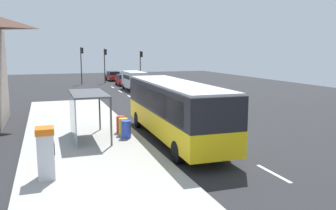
% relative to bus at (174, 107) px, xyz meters
% --- Properties ---
extents(ground_plane, '(56.00, 92.00, 0.04)m').
position_rel_bus_xyz_m(ground_plane, '(1.71, 13.75, -1.86)').
color(ground_plane, '#262628').
extents(sidewalk_platform, '(6.20, 30.00, 0.18)m').
position_rel_bus_xyz_m(sidewalk_platform, '(-4.69, 1.75, -1.75)').
color(sidewalk_platform, '#ADAAA3').
rests_on(sidewalk_platform, ground).
extents(lane_stripe_seg_0, '(0.16, 2.20, 0.01)m').
position_rel_bus_xyz_m(lane_stripe_seg_0, '(1.96, -6.25, -1.84)').
color(lane_stripe_seg_0, silver).
rests_on(lane_stripe_seg_0, ground).
extents(lane_stripe_seg_1, '(0.16, 2.20, 0.01)m').
position_rel_bus_xyz_m(lane_stripe_seg_1, '(1.96, -1.25, -1.84)').
color(lane_stripe_seg_1, silver).
rests_on(lane_stripe_seg_1, ground).
extents(lane_stripe_seg_2, '(0.16, 2.20, 0.01)m').
position_rel_bus_xyz_m(lane_stripe_seg_2, '(1.96, 3.75, -1.84)').
color(lane_stripe_seg_2, silver).
rests_on(lane_stripe_seg_2, ground).
extents(lane_stripe_seg_3, '(0.16, 2.20, 0.01)m').
position_rel_bus_xyz_m(lane_stripe_seg_3, '(1.96, 8.75, -1.84)').
color(lane_stripe_seg_3, silver).
rests_on(lane_stripe_seg_3, ground).
extents(lane_stripe_seg_4, '(0.16, 2.20, 0.01)m').
position_rel_bus_xyz_m(lane_stripe_seg_4, '(1.96, 13.75, -1.84)').
color(lane_stripe_seg_4, silver).
rests_on(lane_stripe_seg_4, ground).
extents(lane_stripe_seg_5, '(0.16, 2.20, 0.01)m').
position_rel_bus_xyz_m(lane_stripe_seg_5, '(1.96, 18.75, -1.84)').
color(lane_stripe_seg_5, silver).
rests_on(lane_stripe_seg_5, ground).
extents(lane_stripe_seg_6, '(0.16, 2.20, 0.01)m').
position_rel_bus_xyz_m(lane_stripe_seg_6, '(1.96, 23.75, -1.84)').
color(lane_stripe_seg_6, silver).
rests_on(lane_stripe_seg_6, ground).
extents(lane_stripe_seg_7, '(0.16, 2.20, 0.01)m').
position_rel_bus_xyz_m(lane_stripe_seg_7, '(1.96, 28.75, -1.84)').
color(lane_stripe_seg_7, silver).
rests_on(lane_stripe_seg_7, ground).
extents(bus, '(2.77, 11.07, 3.21)m').
position_rel_bus_xyz_m(bus, '(0.00, 0.00, 0.00)').
color(bus, yellow).
rests_on(bus, ground).
extents(white_van, '(2.10, 5.23, 2.30)m').
position_rel_bus_xyz_m(white_van, '(3.91, 24.60, -0.50)').
color(white_van, white).
rests_on(white_van, ground).
extents(sedan_near, '(1.95, 4.45, 1.52)m').
position_rel_bus_xyz_m(sedan_near, '(4.01, 31.22, -1.05)').
color(sedan_near, '#A51919').
rests_on(sedan_near, ground).
extents(sedan_far, '(2.04, 4.49, 1.52)m').
position_rel_bus_xyz_m(sedan_far, '(4.01, 39.08, -1.05)').
color(sedan_far, '#A51919').
rests_on(sedan_far, ground).
extents(ticket_machine, '(0.66, 0.76, 1.94)m').
position_rel_bus_xyz_m(ticket_machine, '(-6.64, -4.25, -0.67)').
color(ticket_machine, silver).
rests_on(ticket_machine, sidewalk_platform).
extents(recycling_bin_blue, '(0.52, 0.52, 0.95)m').
position_rel_bus_xyz_m(recycling_bin_blue, '(-2.49, 0.78, -1.19)').
color(recycling_bin_blue, blue).
rests_on(recycling_bin_blue, sidewalk_platform).
extents(recycling_bin_yellow, '(0.52, 0.52, 0.95)m').
position_rel_bus_xyz_m(recycling_bin_yellow, '(-2.49, 1.48, -1.19)').
color(recycling_bin_yellow, yellow).
rests_on(recycling_bin_yellow, sidewalk_platform).
extents(recycling_bin_red, '(0.52, 0.52, 0.95)m').
position_rel_bus_xyz_m(recycling_bin_red, '(-2.49, 2.18, -1.19)').
color(recycling_bin_red, red).
rests_on(recycling_bin_red, sidewalk_platform).
extents(traffic_light_near_side, '(0.49, 0.28, 4.81)m').
position_rel_bus_xyz_m(traffic_light_near_side, '(7.21, 33.60, 1.37)').
color(traffic_light_near_side, '#2D2D2D').
rests_on(traffic_light_near_side, ground).
extents(traffic_light_far_side, '(0.49, 0.28, 5.36)m').
position_rel_bus_xyz_m(traffic_light_far_side, '(-1.39, 34.40, 1.70)').
color(traffic_light_far_side, '#2D2D2D').
rests_on(traffic_light_far_side, ground).
extents(traffic_light_median, '(0.49, 0.28, 5.14)m').
position_rel_bus_xyz_m(traffic_light_median, '(2.11, 35.20, 1.57)').
color(traffic_light_median, '#2D2D2D').
rests_on(traffic_light_median, ground).
extents(bus_shelter, '(1.80, 4.00, 2.50)m').
position_rel_bus_xyz_m(bus_shelter, '(-4.70, 1.34, 0.25)').
color(bus_shelter, '#4C4C51').
rests_on(bus_shelter, sidewalk_platform).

